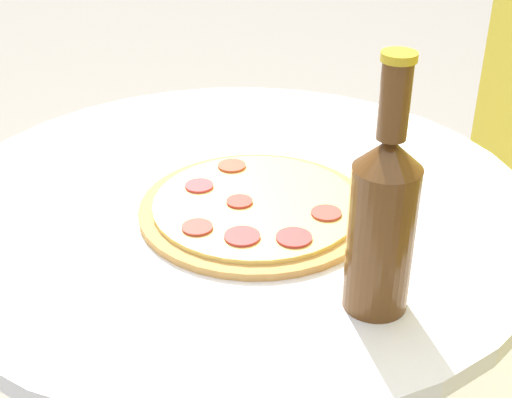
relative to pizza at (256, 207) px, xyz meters
The scene contains 3 objects.
table 0.20m from the pizza, 157.00° to the right, with size 0.81×0.81×0.68m.
pizza is the anchor object (origin of this frame).
beer_bottle 0.25m from the pizza, 26.45° to the left, with size 0.07×0.07×0.28m.
Camera 1 is at (0.84, -0.08, 1.16)m, focal length 50.00 mm.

